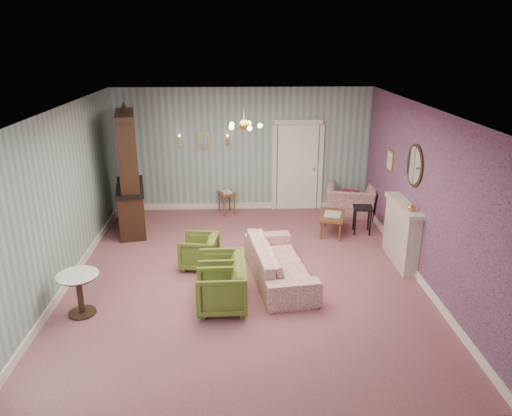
{
  "coord_description": "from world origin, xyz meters",
  "views": [
    {
      "loc": [
        -0.1,
        -7.68,
        3.96
      ],
      "look_at": [
        0.2,
        0.4,
        1.1
      ],
      "focal_mm": 33.98,
      "sensor_mm": 36.0,
      "label": 1
    }
  ],
  "objects_px": {
    "coffee_table": "(332,224)",
    "pedestal_table": "(80,294)",
    "dresser": "(128,169)",
    "fireplace": "(401,233)",
    "olive_chair_c": "(199,250)",
    "wingback_chair": "(351,196)",
    "olive_chair_a": "(221,287)",
    "olive_chair_b": "(221,273)",
    "side_table_black": "(362,220)",
    "sofa_chintz": "(280,256)"
  },
  "relations": [
    {
      "from": "wingback_chair",
      "to": "side_table_black",
      "type": "relative_size",
      "value": 1.85
    },
    {
      "from": "olive_chair_c",
      "to": "side_table_black",
      "type": "xyz_separation_m",
      "value": [
        3.34,
        1.49,
        -0.04
      ]
    },
    {
      "from": "olive_chair_a",
      "to": "fireplace",
      "type": "height_order",
      "value": "fireplace"
    },
    {
      "from": "dresser",
      "to": "coffee_table",
      "type": "xyz_separation_m",
      "value": [
        4.29,
        -0.45,
        -1.12
      ]
    },
    {
      "from": "coffee_table",
      "to": "wingback_chair",
      "type": "bearing_deg",
      "value": 60.08
    },
    {
      "from": "olive_chair_a",
      "to": "olive_chair_b",
      "type": "distance_m",
      "value": 0.45
    },
    {
      "from": "dresser",
      "to": "side_table_black",
      "type": "height_order",
      "value": "dresser"
    },
    {
      "from": "fireplace",
      "to": "side_table_black",
      "type": "bearing_deg",
      "value": 103.76
    },
    {
      "from": "olive_chair_c",
      "to": "coffee_table",
      "type": "relative_size",
      "value": 0.77
    },
    {
      "from": "olive_chair_a",
      "to": "dresser",
      "type": "height_order",
      "value": "dresser"
    },
    {
      "from": "dresser",
      "to": "fireplace",
      "type": "xyz_separation_m",
      "value": [
        5.28,
        -1.87,
        -0.76
      ]
    },
    {
      "from": "olive_chair_a",
      "to": "side_table_black",
      "type": "relative_size",
      "value": 1.3
    },
    {
      "from": "wingback_chair",
      "to": "pedestal_table",
      "type": "xyz_separation_m",
      "value": [
        -5.0,
        -4.13,
        -0.14
      ]
    },
    {
      "from": "dresser",
      "to": "fireplace",
      "type": "bearing_deg",
      "value": -31.4
    },
    {
      "from": "olive_chair_a",
      "to": "side_table_black",
      "type": "distance_m",
      "value": 4.16
    },
    {
      "from": "olive_chair_a",
      "to": "fireplace",
      "type": "xyz_separation_m",
      "value": [
        3.24,
        1.55,
        0.2
      ]
    },
    {
      "from": "olive_chair_c",
      "to": "olive_chair_a",
      "type": "bearing_deg",
      "value": 24.38
    },
    {
      "from": "olive_chair_a",
      "to": "fireplace",
      "type": "bearing_deg",
      "value": 114.03
    },
    {
      "from": "olive_chair_a",
      "to": "dresser",
      "type": "bearing_deg",
      "value": -150.65
    },
    {
      "from": "olive_chair_a",
      "to": "pedestal_table",
      "type": "xyz_separation_m",
      "value": [
        -2.11,
        -0.06,
        -0.05
      ]
    },
    {
      "from": "dresser",
      "to": "side_table_black",
      "type": "xyz_separation_m",
      "value": [
        4.93,
        -0.43,
        -1.05
      ]
    },
    {
      "from": "olive_chair_a",
      "to": "wingback_chair",
      "type": "relative_size",
      "value": 0.7
    },
    {
      "from": "coffee_table",
      "to": "pedestal_table",
      "type": "height_order",
      "value": "pedestal_table"
    },
    {
      "from": "fireplace",
      "to": "olive_chair_b",
      "type": "bearing_deg",
      "value": -161.48
    },
    {
      "from": "fireplace",
      "to": "side_table_black",
      "type": "height_order",
      "value": "fireplace"
    },
    {
      "from": "wingback_chair",
      "to": "fireplace",
      "type": "distance_m",
      "value": 2.55
    },
    {
      "from": "wingback_chair",
      "to": "sofa_chintz",
      "type": "bearing_deg",
      "value": 71.56
    },
    {
      "from": "wingback_chair",
      "to": "olive_chair_a",
      "type": "bearing_deg",
      "value": 67.91
    },
    {
      "from": "olive_chair_a",
      "to": "wingback_chair",
      "type": "xyz_separation_m",
      "value": [
        2.89,
        4.07,
        0.09
      ]
    },
    {
      "from": "fireplace",
      "to": "sofa_chintz",
      "type": "bearing_deg",
      "value": -165.48
    },
    {
      "from": "sofa_chintz",
      "to": "olive_chair_c",
      "type": "bearing_deg",
      "value": 61.06
    },
    {
      "from": "olive_chair_b",
      "to": "side_table_black",
      "type": "bearing_deg",
      "value": 129.81
    },
    {
      "from": "dresser",
      "to": "pedestal_table",
      "type": "distance_m",
      "value": 3.62
    },
    {
      "from": "sofa_chintz",
      "to": "fireplace",
      "type": "distance_m",
      "value": 2.36
    },
    {
      "from": "fireplace",
      "to": "dresser",
      "type": "bearing_deg",
      "value": 160.51
    },
    {
      "from": "dresser",
      "to": "side_table_black",
      "type": "relative_size",
      "value": 4.56
    },
    {
      "from": "olive_chair_a",
      "to": "fireplace",
      "type": "relative_size",
      "value": 0.55
    },
    {
      "from": "wingback_chair",
      "to": "pedestal_table",
      "type": "relative_size",
      "value": 1.62
    },
    {
      "from": "sofa_chintz",
      "to": "side_table_black",
      "type": "bearing_deg",
      "value": -51.87
    },
    {
      "from": "olive_chair_c",
      "to": "pedestal_table",
      "type": "distance_m",
      "value": 2.27
    },
    {
      "from": "olive_chair_b",
      "to": "dresser",
      "type": "distance_m",
      "value": 3.71
    },
    {
      "from": "olive_chair_b",
      "to": "olive_chair_c",
      "type": "relative_size",
      "value": 1.14
    },
    {
      "from": "sofa_chintz",
      "to": "fireplace",
      "type": "height_order",
      "value": "fireplace"
    },
    {
      "from": "side_table_black",
      "to": "pedestal_table",
      "type": "height_order",
      "value": "pedestal_table"
    },
    {
      "from": "sofa_chintz",
      "to": "side_table_black",
      "type": "distance_m",
      "value": 2.8
    },
    {
      "from": "wingback_chair",
      "to": "pedestal_table",
      "type": "bearing_deg",
      "value": 52.83
    },
    {
      "from": "olive_chair_b",
      "to": "side_table_black",
      "type": "xyz_separation_m",
      "value": [
        2.91,
        2.53,
        -0.09
      ]
    },
    {
      "from": "sofa_chintz",
      "to": "coffee_table",
      "type": "height_order",
      "value": "sofa_chintz"
    },
    {
      "from": "olive_chair_a",
      "to": "olive_chair_b",
      "type": "bearing_deg",
      "value": -179.13
    },
    {
      "from": "olive_chair_c",
      "to": "dresser",
      "type": "bearing_deg",
      "value": -133.1
    }
  ]
}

